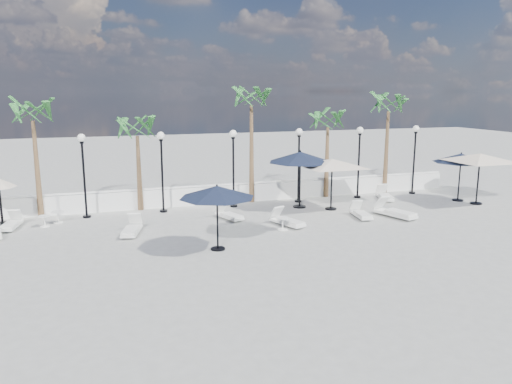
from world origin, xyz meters
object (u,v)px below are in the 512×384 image
object	(u,v)px
lounger_2	(11,224)
lounger_7	(361,213)
lounger_5	(395,212)
parasol_navy_right	(461,158)
parasol_navy_mid	(300,157)
parasol_cream_sq_a	(332,159)
lounger_6	(385,196)
lounger_0	(132,229)
lounger_4	(287,221)
parasol_cream_sq_b	(480,154)
lounger_3	(229,215)
parasol_navy_left	(217,192)

from	to	relation	value
lounger_2	lounger_7	distance (m)	15.23
lounger_5	parasol_navy_right	world-z (taller)	parasol_navy_right
parasol_navy_mid	parasol_cream_sq_a	bearing A→B (deg)	-35.09
lounger_6	lounger_7	world-z (taller)	lounger_6
lounger_5	parasol_cream_sq_a	bearing A→B (deg)	113.88
lounger_5	parasol_navy_mid	size ratio (longest dim) A/B	0.69
lounger_0	lounger_5	world-z (taller)	lounger_5
lounger_2	parasol_navy_mid	bearing A→B (deg)	8.10
lounger_2	lounger_5	size ratio (longest dim) A/B	0.79
lounger_2	lounger_5	xyz separation A→B (m)	(16.46, -3.41, 0.05)
lounger_2	lounger_5	world-z (taller)	lounger_5
lounger_2	parasol_navy_right	xyz separation A→B (m)	(21.67, -1.39, 2.05)
lounger_4	parasol_cream_sq_b	world-z (taller)	parasol_cream_sq_b
parasol_navy_right	lounger_5	bearing A→B (deg)	-158.83
lounger_4	parasol_cream_sq_a	bearing A→B (deg)	13.82
parasol_navy_mid	parasol_cream_sq_b	size ratio (longest dim) A/B	0.57
parasol_cream_sq_a	parasol_navy_mid	bearing A→B (deg)	144.91
lounger_3	lounger_6	distance (m)	9.09
lounger_2	parasol_navy_left	xyz separation A→B (m)	(7.58, -5.50, 1.93)
lounger_7	parasol_cream_sq_a	world-z (taller)	parasol_cream_sq_a
lounger_4	parasol_navy_right	size ratio (longest dim) A/B	0.65
lounger_0	lounger_5	xyz separation A→B (m)	(11.71, -0.94, 0.04)
parasol_navy_left	parasol_cream_sq_b	world-z (taller)	parasol_cream_sq_b
lounger_0	parasol_navy_left	bearing A→B (deg)	-31.27
lounger_3	lounger_7	bearing A→B (deg)	-35.47
parasol_navy_right	lounger_0	bearing A→B (deg)	-176.36
lounger_5	parasol_navy_mid	xyz separation A→B (m)	(-3.37, 3.23, 2.25)
parasol_cream_sq_a	lounger_7	bearing A→B (deg)	-73.92
lounger_7	parasol_navy_right	size ratio (longest dim) A/B	0.60
lounger_3	parasol_navy_left	world-z (taller)	parasol_navy_left
lounger_2	lounger_4	distance (m)	11.67
parasol_navy_right	parasol_cream_sq_b	distance (m)	1.07
parasol_cream_sq_a	parasol_cream_sq_b	bearing A→B (deg)	-9.47
lounger_4	parasol_navy_right	bearing A→B (deg)	-10.39
lounger_2	lounger_3	distance (m)	9.22
lounger_7	lounger_5	bearing A→B (deg)	-6.39
lounger_6	parasol_cream_sq_a	size ratio (longest dim) A/B	0.35
lounger_4	lounger_5	distance (m)	5.25
lounger_4	lounger_6	distance (m)	7.61
lounger_4	lounger_6	xyz separation A→B (m)	(6.89, 3.23, 0.00)
lounger_3	lounger_5	world-z (taller)	lounger_5
lounger_3	parasol_navy_right	world-z (taller)	parasol_navy_right
parasol_cream_sq_a	parasol_cream_sq_b	size ratio (longest dim) A/B	0.97
lounger_3	lounger_7	world-z (taller)	lounger_7
lounger_2	parasol_cream_sq_b	xyz separation A→B (m)	(22.01, -2.35, 2.38)
lounger_0	lounger_2	size ratio (longest dim) A/B	1.08
lounger_0	parasol_navy_right	size ratio (longest dim) A/B	0.65
lounger_2	parasol_cream_sq_a	bearing A→B (deg)	4.58
lounger_5	lounger_7	xyz separation A→B (m)	(-1.53, 0.41, -0.05)
lounger_5	parasol_cream_sq_b	world-z (taller)	parasol_cream_sq_b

